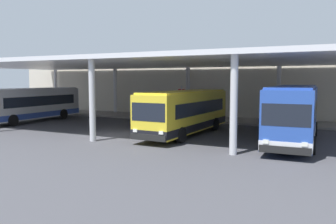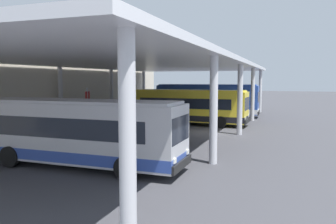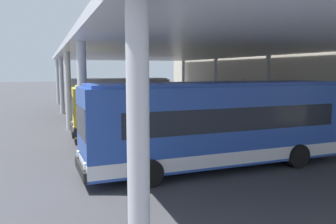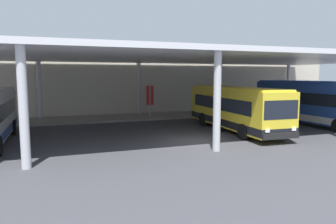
% 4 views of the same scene
% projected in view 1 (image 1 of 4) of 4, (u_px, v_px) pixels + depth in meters
% --- Properties ---
extents(ground_plane, '(200.00, 200.00, 0.00)m').
position_uv_depth(ground_plane, '(115.00, 135.00, 24.42)').
color(ground_plane, '#3D3D42').
extents(platform_kerb, '(42.00, 4.50, 0.18)m').
position_uv_depth(platform_kerb, '(181.00, 118.00, 34.94)').
color(platform_kerb, gray).
rests_on(platform_kerb, ground).
extents(station_building_facade, '(48.00, 1.60, 7.12)m').
position_uv_depth(station_building_facade, '(193.00, 84.00, 37.53)').
color(station_building_facade, beige).
rests_on(station_building_facade, ground).
extents(canopy_shelter, '(40.00, 17.00, 5.55)m').
position_uv_depth(canopy_shelter, '(152.00, 64.00, 28.86)').
color(canopy_shelter, silver).
rests_on(canopy_shelter, ground).
extents(bus_nearest_bay, '(2.74, 10.53, 3.17)m').
position_uv_depth(bus_nearest_bay, '(32.00, 104.00, 32.60)').
color(bus_nearest_bay, '#B7B7BC').
rests_on(bus_nearest_bay, ground).
extents(bus_second_bay, '(3.01, 10.62, 3.17)m').
position_uv_depth(bus_second_bay, '(186.00, 112.00, 24.76)').
color(bus_second_bay, yellow).
rests_on(bus_second_bay, ground).
extents(bus_middle_bay, '(2.96, 11.40, 3.57)m').
position_uv_depth(bus_middle_bay, '(294.00, 113.00, 21.61)').
color(bus_middle_bay, '#284CA8').
rests_on(bus_middle_bay, ground).
extents(bench_waiting, '(1.80, 0.45, 0.92)m').
position_uv_depth(bench_waiting, '(279.00, 117.00, 30.76)').
color(bench_waiting, '#383D47').
rests_on(bench_waiting, platform_kerb).
extents(trash_bin, '(0.52, 0.52, 0.98)m').
position_uv_depth(trash_bin, '(308.00, 117.00, 29.94)').
color(trash_bin, '#236638').
rests_on(trash_bin, platform_kerb).
extents(banner_sign, '(0.70, 0.12, 3.20)m').
position_uv_depth(banner_sign, '(181.00, 100.00, 33.87)').
color(banner_sign, '#B2B2B7').
rests_on(banner_sign, platform_kerb).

